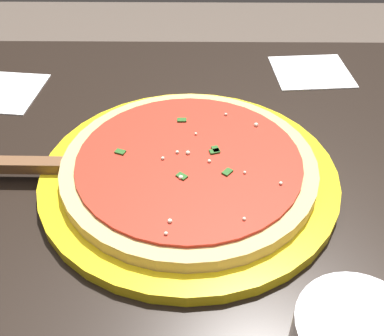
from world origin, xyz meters
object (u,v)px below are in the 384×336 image
pizza (192,165)px  pizza_server (52,167)px  napkin_loose_left (313,72)px  serving_plate (192,176)px

pizza → pizza_server: (-0.17, 0.00, -0.00)m
pizza → napkin_loose_left: size_ratio=2.47×
pizza → napkin_loose_left: pizza is taller
pizza → pizza_server: 0.17m
pizza_server → serving_plate: bearing=-0.6°
pizza → napkin_loose_left: 0.34m
pizza → serving_plate: bearing=179.1°
pizza_server → napkin_loose_left: 0.45m
serving_plate → pizza_server: (-0.17, 0.00, 0.01)m
pizza_server → napkin_loose_left: pizza_server is taller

